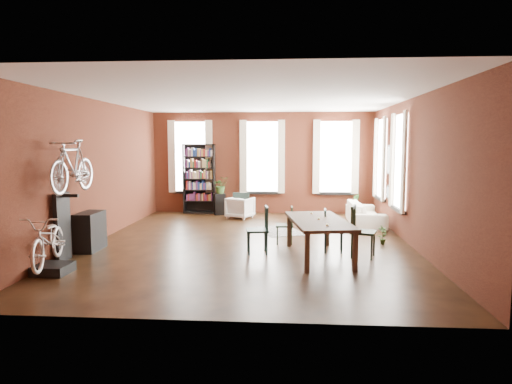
# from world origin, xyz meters

# --- Properties ---
(room) EXTENTS (9.00, 9.04, 3.22)m
(room) POSITION_xyz_m (0.25, 0.62, 2.14)
(room) COLOR black
(room) RESTS_ON ground
(dining_table) EXTENTS (1.33, 2.33, 0.75)m
(dining_table) POSITION_xyz_m (1.43, -1.20, 0.38)
(dining_table) COLOR #4C3A2D
(dining_table) RESTS_ON ground
(dining_chair_a) EXTENTS (0.50, 0.50, 0.95)m
(dining_chair_a) POSITION_xyz_m (0.21, -0.91, 0.48)
(dining_chair_a) COLOR #16312E
(dining_chair_a) RESTS_ON ground
(dining_chair_b) EXTENTS (0.39, 0.39, 0.83)m
(dining_chair_b) POSITION_xyz_m (0.75, 0.03, 0.41)
(dining_chair_b) COLOR black
(dining_chair_b) RESTS_ON ground
(dining_chair_c) EXTENTS (0.58, 0.58, 1.01)m
(dining_chair_c) POSITION_xyz_m (2.30, -1.09, 0.50)
(dining_chair_c) COLOR black
(dining_chair_c) RESTS_ON ground
(dining_chair_d) EXTENTS (0.43, 0.43, 0.88)m
(dining_chair_d) POSITION_xyz_m (1.77, -0.67, 0.44)
(dining_chair_d) COLOR #173331
(dining_chair_d) RESTS_ON ground
(bookshelf) EXTENTS (1.00, 0.32, 2.20)m
(bookshelf) POSITION_xyz_m (-2.00, 4.30, 1.10)
(bookshelf) COLOR black
(bookshelf) RESTS_ON ground
(white_armchair) EXTENTS (0.87, 0.84, 0.69)m
(white_armchair) POSITION_xyz_m (-0.60, 3.39, 0.35)
(white_armchair) COLOR silver
(white_armchair) RESTS_ON ground
(cream_sofa) EXTENTS (0.61, 2.08, 0.81)m
(cream_sofa) POSITION_xyz_m (2.95, 2.60, 0.41)
(cream_sofa) COLOR beige
(cream_sofa) RESTS_ON ground
(striped_rug) EXTENTS (1.31, 1.65, 0.01)m
(striped_rug) POSITION_xyz_m (0.63, 1.48, 0.01)
(striped_rug) COLOR black
(striped_rug) RESTS_ON ground
(bike_trainer) EXTENTS (0.57, 0.57, 0.16)m
(bike_trainer) POSITION_xyz_m (-3.18, -2.62, 0.08)
(bike_trainer) COLOR black
(bike_trainer) RESTS_ON ground
(bike_wall_rack) EXTENTS (0.16, 0.60, 1.30)m
(bike_wall_rack) POSITION_xyz_m (-3.40, -1.80, 0.65)
(bike_wall_rack) COLOR black
(bike_wall_rack) RESTS_ON ground
(console_table) EXTENTS (0.40, 0.80, 0.80)m
(console_table) POSITION_xyz_m (-3.28, -0.90, 0.40)
(console_table) COLOR black
(console_table) RESTS_ON ground
(plant_stand) EXTENTS (0.43, 0.43, 0.66)m
(plant_stand) POSITION_xyz_m (-1.32, 4.06, 0.33)
(plant_stand) COLOR black
(plant_stand) RESTS_ON ground
(plant_by_sofa) EXTENTS (0.56, 0.77, 0.31)m
(plant_by_sofa) POSITION_xyz_m (2.81, 3.99, 0.15)
(plant_by_sofa) COLOR #2B5B24
(plant_by_sofa) RESTS_ON ground
(plant_small) EXTENTS (0.39, 0.47, 0.15)m
(plant_small) POSITION_xyz_m (2.92, 0.11, 0.08)
(plant_small) COLOR #2E4F1F
(plant_small) RESTS_ON ground
(bicycle_floor) EXTENTS (0.76, 0.98, 1.66)m
(bicycle_floor) POSITION_xyz_m (-3.21, -2.66, 0.99)
(bicycle_floor) COLOR beige
(bicycle_floor) RESTS_ON bike_trainer
(bicycle_hung) EXTENTS (0.47, 1.00, 1.66)m
(bicycle_hung) POSITION_xyz_m (-3.15, -1.80, 2.13)
(bicycle_hung) COLOR #A5A8AD
(bicycle_hung) RESTS_ON bike_wall_rack
(plant_on_stand) EXTENTS (0.64, 0.67, 0.41)m
(plant_on_stand) POSITION_xyz_m (-1.28, 4.06, 0.87)
(plant_on_stand) COLOR #305522
(plant_on_stand) RESTS_ON plant_stand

